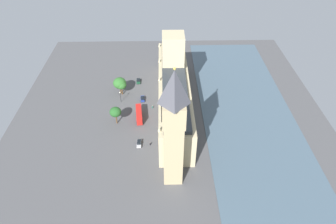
{
  "coord_description": "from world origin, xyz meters",
  "views": [
    {
      "loc": [
        3.17,
        111.69,
        88.97
      ],
      "look_at": [
        1.0,
        14.52,
        9.45
      ],
      "focal_mm": 31.8,
      "sensor_mm": 36.0,
      "label": 1
    }
  ],
  "objects_px": {
    "pedestrian_midblock": "(152,107)",
    "plane_tree_under_trees": "(115,112)",
    "plane_tree_kerbside": "(121,85)",
    "car_silver_far_end": "(139,143)",
    "clock_tower": "(174,129)",
    "plane_tree_trailing": "(120,83)",
    "parliament_building": "(174,89)",
    "double_decker_bus_corner": "(139,114)",
    "car_dark_green_opposite_hall": "(138,81)",
    "car_blue_near_tower": "(143,99)",
    "street_lamp_by_river_gate": "(120,95)",
    "pedestrian_leading": "(150,144)"
  },
  "relations": [
    {
      "from": "pedestrian_midblock",
      "to": "plane_tree_under_trees",
      "type": "height_order",
      "value": "plane_tree_under_trees"
    },
    {
      "from": "pedestrian_midblock",
      "to": "plane_tree_kerbside",
      "type": "height_order",
      "value": "plane_tree_kerbside"
    },
    {
      "from": "car_silver_far_end",
      "to": "clock_tower",
      "type": "bearing_deg",
      "value": 126.84
    },
    {
      "from": "plane_tree_trailing",
      "to": "plane_tree_under_trees",
      "type": "xyz_separation_m",
      "value": [
        -0.58,
        23.12,
        0.19
      ]
    },
    {
      "from": "plane_tree_under_trees",
      "to": "plane_tree_kerbside",
      "type": "bearing_deg",
      "value": -90.82
    },
    {
      "from": "parliament_building",
      "to": "car_silver_far_end",
      "type": "xyz_separation_m",
      "value": [
        15.25,
        26.35,
        -8.76
      ]
    },
    {
      "from": "parliament_building",
      "to": "car_silver_far_end",
      "type": "bearing_deg",
      "value": 59.94
    },
    {
      "from": "double_decker_bus_corner",
      "to": "car_dark_green_opposite_hall",
      "type": "bearing_deg",
      "value": -91.64
    },
    {
      "from": "pedestrian_midblock",
      "to": "car_silver_far_end",
      "type": "bearing_deg",
      "value": 38.29
    },
    {
      "from": "clock_tower",
      "to": "car_blue_near_tower",
      "type": "distance_m",
      "value": 55.19
    },
    {
      "from": "car_blue_near_tower",
      "to": "street_lamp_by_river_gate",
      "type": "distance_m",
      "value": 11.14
    },
    {
      "from": "plane_tree_under_trees",
      "to": "pedestrian_midblock",
      "type": "bearing_deg",
      "value": -146.54
    },
    {
      "from": "car_dark_green_opposite_hall",
      "to": "double_decker_bus_corner",
      "type": "height_order",
      "value": "double_decker_bus_corner"
    },
    {
      "from": "car_dark_green_opposite_hall",
      "to": "street_lamp_by_river_gate",
      "type": "bearing_deg",
      "value": 62.61
    },
    {
      "from": "parliament_building",
      "to": "car_silver_far_end",
      "type": "distance_m",
      "value": 31.68
    },
    {
      "from": "plane_tree_trailing",
      "to": "street_lamp_by_river_gate",
      "type": "height_order",
      "value": "plane_tree_trailing"
    },
    {
      "from": "pedestrian_leading",
      "to": "plane_tree_trailing",
      "type": "height_order",
      "value": "plane_tree_trailing"
    },
    {
      "from": "car_blue_near_tower",
      "to": "double_decker_bus_corner",
      "type": "xyz_separation_m",
      "value": [
        0.88,
        14.22,
        1.75
      ]
    },
    {
      "from": "double_decker_bus_corner",
      "to": "street_lamp_by_river_gate",
      "type": "height_order",
      "value": "street_lamp_by_river_gate"
    },
    {
      "from": "double_decker_bus_corner",
      "to": "car_blue_near_tower",
      "type": "bearing_deg",
      "value": -99.07
    },
    {
      "from": "clock_tower",
      "to": "plane_tree_kerbside",
      "type": "height_order",
      "value": "clock_tower"
    },
    {
      "from": "plane_tree_under_trees",
      "to": "street_lamp_by_river_gate",
      "type": "distance_m",
      "value": 15.88
    },
    {
      "from": "double_decker_bus_corner",
      "to": "plane_tree_kerbside",
      "type": "xyz_separation_m",
      "value": [
        9.63,
        -19.37,
        3.04
      ]
    },
    {
      "from": "plane_tree_kerbside",
      "to": "pedestrian_leading",
      "type": "bearing_deg",
      "value": 112.43
    },
    {
      "from": "parliament_building",
      "to": "car_blue_near_tower",
      "type": "xyz_separation_m",
      "value": [
        15.16,
        -4.58,
        -8.76
      ]
    },
    {
      "from": "pedestrian_leading",
      "to": "plane_tree_kerbside",
      "type": "bearing_deg",
      "value": -162.4
    },
    {
      "from": "plane_tree_trailing",
      "to": "clock_tower",
      "type": "bearing_deg",
      "value": 114.52
    },
    {
      "from": "car_dark_green_opposite_hall",
      "to": "plane_tree_kerbside",
      "type": "xyz_separation_m",
      "value": [
        7.58,
        10.86,
        4.78
      ]
    },
    {
      "from": "car_dark_green_opposite_hall",
      "to": "pedestrian_leading",
      "type": "height_order",
      "value": "car_dark_green_opposite_hall"
    },
    {
      "from": "car_silver_far_end",
      "to": "plane_tree_under_trees",
      "type": "relative_size",
      "value": 0.53
    },
    {
      "from": "car_dark_green_opposite_hall",
      "to": "plane_tree_trailing",
      "type": "xyz_separation_m",
      "value": [
        8.48,
        9.93,
        5.35
      ]
    },
    {
      "from": "street_lamp_by_river_gate",
      "to": "pedestrian_leading",
      "type": "bearing_deg",
      "value": 116.7
    },
    {
      "from": "clock_tower",
      "to": "street_lamp_by_river_gate",
      "type": "height_order",
      "value": "clock_tower"
    },
    {
      "from": "pedestrian_midblock",
      "to": "street_lamp_by_river_gate",
      "type": "height_order",
      "value": "street_lamp_by_river_gate"
    },
    {
      "from": "clock_tower",
      "to": "plane_tree_trailing",
      "type": "xyz_separation_m",
      "value": [
        24.74,
        -54.22,
        -18.12
      ]
    },
    {
      "from": "plane_tree_kerbside",
      "to": "street_lamp_by_river_gate",
      "type": "height_order",
      "value": "plane_tree_kerbside"
    },
    {
      "from": "pedestrian_leading",
      "to": "plane_tree_under_trees",
      "type": "xyz_separation_m",
      "value": [
        15.34,
        -14.2,
        5.75
      ]
    },
    {
      "from": "pedestrian_midblock",
      "to": "plane_tree_kerbside",
      "type": "relative_size",
      "value": 0.2
    },
    {
      "from": "double_decker_bus_corner",
      "to": "pedestrian_leading",
      "type": "height_order",
      "value": "double_decker_bus_corner"
    },
    {
      "from": "double_decker_bus_corner",
      "to": "plane_tree_kerbside",
      "type": "height_order",
      "value": "plane_tree_kerbside"
    },
    {
      "from": "car_dark_green_opposite_hall",
      "to": "pedestrian_leading",
      "type": "relative_size",
      "value": 2.98
    },
    {
      "from": "car_silver_far_end",
      "to": "plane_tree_under_trees",
      "type": "bearing_deg",
      "value": -53.41
    },
    {
      "from": "clock_tower",
      "to": "double_decker_bus_corner",
      "type": "distance_m",
      "value": 42.71
    },
    {
      "from": "clock_tower",
      "to": "car_silver_far_end",
      "type": "height_order",
      "value": "clock_tower"
    },
    {
      "from": "pedestrian_leading",
      "to": "clock_tower",
      "type": "bearing_deg",
      "value": 22.73
    },
    {
      "from": "plane_tree_under_trees",
      "to": "street_lamp_by_river_gate",
      "type": "relative_size",
      "value": 1.44
    },
    {
      "from": "clock_tower",
      "to": "plane_tree_under_trees",
      "type": "height_order",
      "value": "clock_tower"
    },
    {
      "from": "car_dark_green_opposite_hall",
      "to": "plane_tree_trailing",
      "type": "relative_size",
      "value": 0.5
    },
    {
      "from": "pedestrian_leading",
      "to": "street_lamp_by_river_gate",
      "type": "relative_size",
      "value": 0.25
    },
    {
      "from": "car_blue_near_tower",
      "to": "plane_tree_under_trees",
      "type": "height_order",
      "value": "plane_tree_under_trees"
    }
  ]
}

